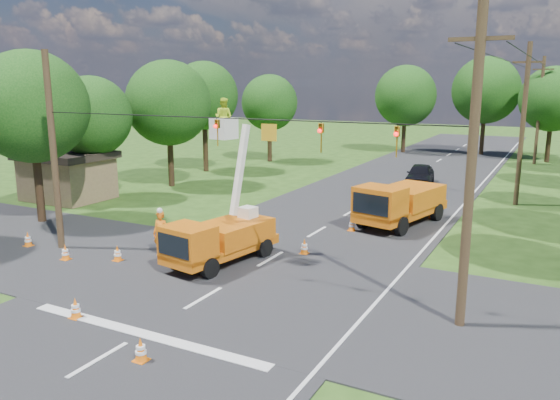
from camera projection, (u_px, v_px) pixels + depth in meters
The scene contains 31 objects.
ground at pixel (377, 197), 36.81m from camera, with size 140.00×140.00×0.00m, color #254314.
road_main at pixel (377, 197), 36.81m from camera, with size 12.00×100.00×0.06m, color black.
road_cross at pixel (234, 281), 21.22m from camera, with size 56.00×10.00×0.07m, color black.
stop_bar at pixel (143, 335), 16.72m from camera, with size 9.00×0.45×0.02m, color silver.
edge_line at pixel (463, 206), 34.27m from camera, with size 0.12×90.00×0.02m, color silver.
bucket_truck at pixel (219, 230), 23.05m from camera, with size 2.89×5.67×6.98m.
second_truck at pixel (399, 203), 29.37m from camera, with size 3.77×6.77×2.40m.
ground_worker at pixel (161, 234), 24.12m from camera, with size 0.75×0.49×2.06m, color orange.
distant_car at pixel (420, 174), 41.23m from camera, with size 1.87×4.64×1.58m, color black.
traffic_cone_0 at pixel (76, 308), 17.81m from camera, with size 0.38×0.38×0.71m.
traffic_cone_1 at pixel (141, 350), 15.04m from camera, with size 0.38×0.38×0.71m.
traffic_cone_2 at pixel (304, 247), 24.52m from camera, with size 0.38×0.38×0.71m.
traffic_cone_3 at pixel (352, 225), 28.35m from camera, with size 0.38×0.38×0.71m.
traffic_cone_4 at pixel (117, 253), 23.56m from camera, with size 0.38×0.38×0.71m.
traffic_cone_5 at pixel (65, 252), 23.70m from camera, with size 0.38×0.38×0.71m.
traffic_cone_6 at pixel (28, 239), 25.67m from camera, with size 0.38×0.38×0.71m.
traffic_cone_7 at pixel (432, 212), 31.02m from camera, with size 0.38×0.38×0.71m.
pole_right_near at pixel (471, 167), 16.29m from camera, with size 1.80×0.30×10.00m.
pole_right_mid at pixel (523, 124), 33.62m from camera, with size 1.80×0.30×10.00m.
pole_right_far at pixel (539, 110), 50.94m from camera, with size 1.80×0.30×10.00m.
pole_left at pixel (53, 152), 24.58m from camera, with size 0.30×0.30×9.00m.
signal_span at pixel (285, 132), 18.97m from camera, with size 18.00×0.29×1.07m.
shed at pixel (67, 175), 35.97m from camera, with size 5.50×4.50×3.15m.
tree_left_b at pixel (32, 107), 29.07m from camera, with size 6.00×6.00×9.32m.
tree_left_c at pixel (91, 116), 35.35m from camera, with size 5.20×5.20×8.06m.
tree_left_d at pixel (168, 103), 39.73m from camera, with size 6.20×6.20×9.24m.
tree_left_e at pixel (204, 96), 46.53m from camera, with size 5.80×5.80×9.41m.
tree_left_f at pixel (270, 103), 52.72m from camera, with size 5.40×5.40×8.40m.
tree_far_a at pixel (405, 96), 59.43m from camera, with size 6.60×6.60×9.50m.
tree_far_b at pixel (486, 90), 57.41m from camera, with size 7.00×7.00×10.32m.
tree_far_c at pixel (553, 99), 52.02m from camera, with size 6.20×6.20×9.18m.
Camera 1 is at (10.91, -14.95, 7.56)m, focal length 35.00 mm.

